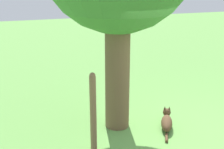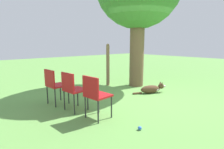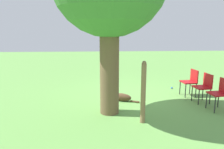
# 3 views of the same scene
# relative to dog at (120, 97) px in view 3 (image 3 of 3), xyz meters

# --- Properties ---
(ground_plane) EXTENTS (30.00, 30.00, 0.00)m
(ground_plane) POSITION_rel_dog_xyz_m (-0.25, -0.09, -0.13)
(ground_plane) COLOR #609947
(dog) EXTENTS (0.98, 0.53, 0.33)m
(dog) POSITION_rel_dog_xyz_m (0.00, 0.00, 0.00)
(dog) COLOR #513823
(dog) RESTS_ON ground_plane
(fence_post) EXTENTS (0.11, 0.11, 1.47)m
(fence_post) POSITION_rel_dog_xyz_m (-0.38, 1.62, 0.61)
(fence_post) COLOR #846647
(fence_post) RESTS_ON ground_plane
(red_chair_0) EXTENTS (0.46, 0.48, 0.87)m
(red_chair_0) POSITION_rel_dog_xyz_m (-2.36, -0.37, 0.39)
(red_chair_0) COLOR #B21419
(red_chair_0) RESTS_ON ground_plane
(red_chair_1) EXTENTS (0.46, 0.48, 0.87)m
(red_chair_1) POSITION_rel_dog_xyz_m (-2.49, 0.30, 0.39)
(red_chair_1) COLOR #B21419
(red_chair_1) RESTS_ON ground_plane
(red_chair_2) EXTENTS (0.46, 0.48, 0.87)m
(red_chair_2) POSITION_rel_dog_xyz_m (-2.61, 0.96, 0.39)
(red_chair_2) COLOR #B21419
(red_chair_2) RESTS_ON ground_plane
(tennis_ball) EXTENTS (0.07, 0.07, 0.07)m
(tennis_ball) POSITION_rel_dog_xyz_m (-2.05, -1.25, -0.09)
(tennis_ball) COLOR blue
(tennis_ball) RESTS_ON ground_plane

